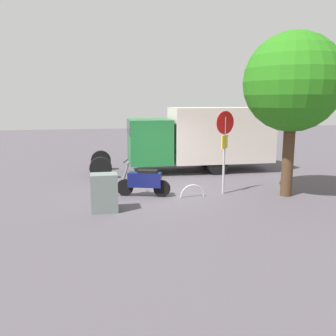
{
  "coord_description": "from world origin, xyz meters",
  "views": [
    {
      "loc": [
        2.45,
        11.93,
        3.1
      ],
      "look_at": [
        -0.03,
        0.48,
        0.91
      ],
      "focal_mm": 37.95,
      "sensor_mm": 36.0,
      "label": 1
    }
  ],
  "objects_px": {
    "stop_sign": "(225,140)",
    "bike_rack_hoop": "(192,197)",
    "motorcycle": "(144,181)",
    "box_truck_near": "(199,136)",
    "utility_cabinet": "(104,193)",
    "street_tree": "(293,83)"
  },
  "relations": [
    {
      "from": "utility_cabinet",
      "to": "stop_sign",
      "type": "bearing_deg",
      "value": -163.84
    },
    {
      "from": "motorcycle",
      "to": "street_tree",
      "type": "height_order",
      "value": "street_tree"
    },
    {
      "from": "motorcycle",
      "to": "stop_sign",
      "type": "distance_m",
      "value": 3.01
    },
    {
      "from": "bike_rack_hoop",
      "to": "box_truck_near",
      "type": "bearing_deg",
      "value": -109.8
    },
    {
      "from": "stop_sign",
      "to": "bike_rack_hoop",
      "type": "xyz_separation_m",
      "value": [
        1.14,
        0.19,
        -1.86
      ]
    },
    {
      "from": "box_truck_near",
      "to": "stop_sign",
      "type": "distance_m",
      "value": 4.12
    },
    {
      "from": "stop_sign",
      "to": "street_tree",
      "type": "height_order",
      "value": "street_tree"
    },
    {
      "from": "motorcycle",
      "to": "utility_cabinet",
      "type": "distance_m",
      "value": 1.96
    },
    {
      "from": "utility_cabinet",
      "to": "box_truck_near",
      "type": "bearing_deg",
      "value": -130.15
    },
    {
      "from": "box_truck_near",
      "to": "street_tree",
      "type": "relative_size",
      "value": 1.53
    },
    {
      "from": "street_tree",
      "to": "utility_cabinet",
      "type": "height_order",
      "value": "street_tree"
    },
    {
      "from": "motorcycle",
      "to": "box_truck_near",
      "type": "bearing_deg",
      "value": -109.91
    },
    {
      "from": "utility_cabinet",
      "to": "motorcycle",
      "type": "bearing_deg",
      "value": -133.9
    },
    {
      "from": "motorcycle",
      "to": "bike_rack_hoop",
      "type": "height_order",
      "value": "motorcycle"
    },
    {
      "from": "box_truck_near",
      "to": "bike_rack_hoop",
      "type": "distance_m",
      "value": 4.82
    },
    {
      "from": "box_truck_near",
      "to": "bike_rack_hoop",
      "type": "height_order",
      "value": "box_truck_near"
    },
    {
      "from": "box_truck_near",
      "to": "motorcycle",
      "type": "height_order",
      "value": "box_truck_near"
    },
    {
      "from": "stop_sign",
      "to": "bike_rack_hoop",
      "type": "relative_size",
      "value": 3.29
    },
    {
      "from": "stop_sign",
      "to": "utility_cabinet",
      "type": "relative_size",
      "value": 2.54
    },
    {
      "from": "street_tree",
      "to": "bike_rack_hoop",
      "type": "height_order",
      "value": "street_tree"
    },
    {
      "from": "street_tree",
      "to": "bike_rack_hoop",
      "type": "bearing_deg",
      "value": -8.73
    },
    {
      "from": "utility_cabinet",
      "to": "street_tree",
      "type": "bearing_deg",
      "value": -175.24
    }
  ]
}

